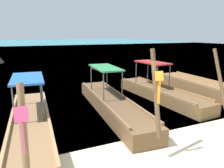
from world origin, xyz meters
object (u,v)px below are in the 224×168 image
object	(u,v)px
longtail_boat_pink_ribbon	(31,126)
longtail_boat_blue_ribbon	(201,87)
mooring_buoy_near	(94,68)
longtail_boat_red_ribbon	(161,93)
longtail_boat_orange_ribbon	(112,104)

from	to	relation	value
longtail_boat_pink_ribbon	longtail_boat_blue_ribbon	xyz separation A→B (m)	(8.90, 1.58, -0.01)
longtail_boat_pink_ribbon	longtail_boat_blue_ribbon	bearing A→B (deg)	10.06
longtail_boat_pink_ribbon	mooring_buoy_near	size ratio (longest dim) A/B	16.26
longtail_boat_pink_ribbon	mooring_buoy_near	xyz separation A→B (m)	(6.05, 11.10, -0.11)
longtail_boat_red_ribbon	longtail_boat_blue_ribbon	bearing A→B (deg)	1.43
longtail_boat_pink_ribbon	longtail_boat_orange_ribbon	distance (m)	3.35
longtail_boat_pink_ribbon	mooring_buoy_near	world-z (taller)	longtail_boat_pink_ribbon
longtail_boat_pink_ribbon	longtail_boat_orange_ribbon	size ratio (longest dim) A/B	0.99
longtail_boat_orange_ribbon	longtail_boat_red_ribbon	size ratio (longest dim) A/B	1.08
longtail_boat_blue_ribbon	mooring_buoy_near	xyz separation A→B (m)	(-2.85, 9.52, -0.10)
longtail_boat_orange_ribbon	longtail_boat_pink_ribbon	bearing A→B (deg)	-164.33
longtail_boat_pink_ribbon	longtail_boat_red_ribbon	bearing A→B (deg)	13.83
longtail_boat_red_ribbon	longtail_boat_blue_ribbon	size ratio (longest dim) A/B	0.95
mooring_buoy_near	longtail_boat_red_ribbon	bearing A→B (deg)	-89.50
mooring_buoy_near	longtail_boat_pink_ribbon	bearing A→B (deg)	-118.60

